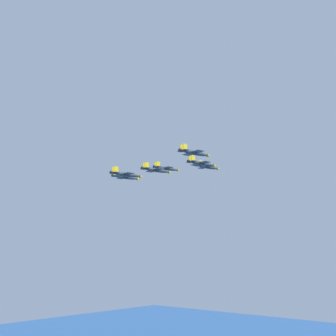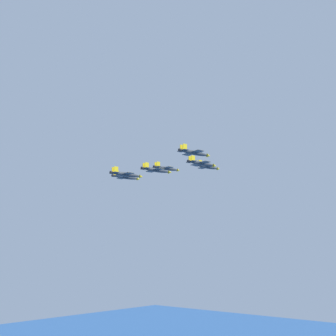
% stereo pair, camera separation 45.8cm
% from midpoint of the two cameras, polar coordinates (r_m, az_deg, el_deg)
% --- Properties ---
extents(jet_lead, '(9.53, 15.09, 3.19)m').
position_cam_midpoint_polar(jet_lead, '(192.58, 5.53, 0.17)').
color(jet_lead, '#2D3338').
extents(jet_left_wingman, '(9.60, 15.11, 3.21)m').
position_cam_midpoint_polar(jet_left_wingman, '(192.72, -0.15, -0.05)').
color(jet_left_wingman, '#2D3338').
extents(jet_right_wingman, '(9.98, 15.74, 3.34)m').
position_cam_midpoint_polar(jet_right_wingman, '(173.53, 4.74, 0.65)').
color(jet_right_wingman, '#2D3338').
extents(jet_left_outer, '(9.66, 15.31, 3.24)m').
position_cam_midpoint_polar(jet_left_outer, '(194.07, -5.79, -1.26)').
color(jet_left_outer, '#2D3338').
extents(jet_right_outer, '(9.71, 15.35, 3.25)m').
position_cam_midpoint_polar(jet_right_outer, '(155.12, 3.74, 2.12)').
color(jet_right_outer, '#2D3338').
extents(jet_slot_rear, '(9.81, 15.50, 3.29)m').
position_cam_midpoint_polar(jet_slot_rear, '(173.58, -1.57, -0.28)').
color(jet_slot_rear, '#2D3338').
extents(jet_trailing, '(9.63, 15.26, 3.23)m').
position_cam_midpoint_polar(jet_trailing, '(165.05, -5.70, -0.88)').
color(jet_trailing, '#2D3338').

